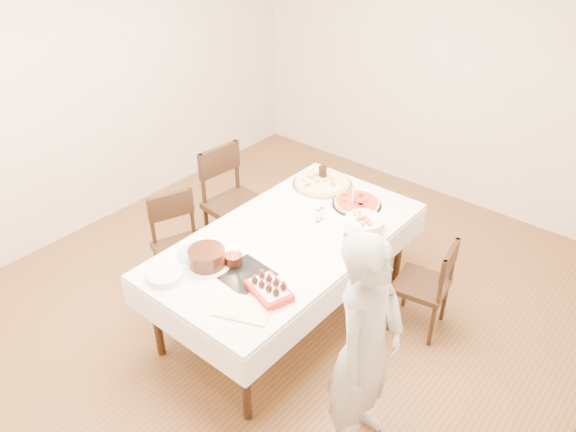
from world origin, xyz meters
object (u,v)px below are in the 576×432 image
Objects in this scene: chair_right_savory at (421,285)px; person at (366,349)px; birthday_cake at (233,255)px; pizza_white at (322,183)px; layer_cake at (207,258)px; pasta_bowl at (364,224)px; strawberry_box at (269,289)px; dining_table at (288,277)px; chair_left_dessert at (183,251)px; cola_glass at (323,174)px; chair_left_savory at (237,206)px; pizza_pepperoni at (357,203)px; taper_candle at (353,195)px.

chair_right_savory is 0.52× the size of person.
person is at bearing -5.00° from birthday_cake.
pizza_white is 1.40m from layer_cake.
layer_cake is at bearing -119.20° from pasta_bowl.
chair_right_savory is at bearing 47.41° from layer_cake.
person reaches higher than strawberry_box.
dining_table is 15.89× the size of birthday_cake.
cola_glass is at bearing -91.17° from chair_left_dessert.
cola_glass is at bearing 149.27° from pasta_bowl.
pasta_bowl is at bearing -170.66° from chair_left_savory.
pizza_pepperoni is (0.94, 1.06, 0.33)m from chair_left_dessert.
chair_left_dessert is at bearing 156.66° from layer_cake.
pizza_white is 1.79× the size of pasta_bowl.
layer_cake reaches higher than pizza_white.
chair_left_dessert is 1.43m from taper_candle.
chair_left_dessert is 3.07× the size of pasta_bowl.
birthday_cake reaches higher than strawberry_box.
chair_left_savory is at bearing 124.75° from layer_cake.
strawberry_box is at bearing -81.98° from pizza_pepperoni.
chair_left_dessert is 0.75m from layer_cake.
person is 1.28m from layer_cake.
pizza_pepperoni is at bearing -18.07° from cola_glass.
pasta_bowl is 0.96× the size of strawberry_box.
chair_right_savory is at bearing -168.15° from chair_left_savory.
dining_table is 6.57× the size of layer_cake.
chair_left_dessert reaches higher than dining_table.
pizza_white is at bearing 168.47° from pizza_pepperoni.
dining_table is 1.01m from cola_glass.
chair_right_savory is 1.28m from cola_glass.
dining_table is 0.88m from chair_left_dessert.
chair_left_dessert reaches higher than cola_glass.
strawberry_box is at bearing -169.86° from chair_left_dessert.
dining_table is at bearing -69.35° from cola_glass.
pizza_white is 0.44m from taper_candle.
cola_glass is at bearing 126.90° from pizza_white.
pasta_bowl is at bearing -28.27° from pizza_white.
pizza_white is at bearing 109.04° from dining_table.
chair_left_savory is at bearing -160.70° from pizza_pepperoni.
birthday_cake is at bearing -81.28° from pizza_white.
pizza_pepperoni is 1.37× the size of pasta_bowl.
pizza_pepperoni is at bearing -111.04° from chair_left_dessert.
pizza_pepperoni reaches higher than dining_table.
cola_glass reaches higher than chair_right_savory.
cola_glass is 0.41× the size of layer_cake.
chair_right_savory is 1.21m from person.
cola_glass is at bearing 110.65° from dining_table.
person reaches higher than chair_right_savory.
chair_right_savory is 1.75m from chair_left_savory.
pizza_pepperoni is 1.28m from strawberry_box.
person is 11.65× the size of cola_glass.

